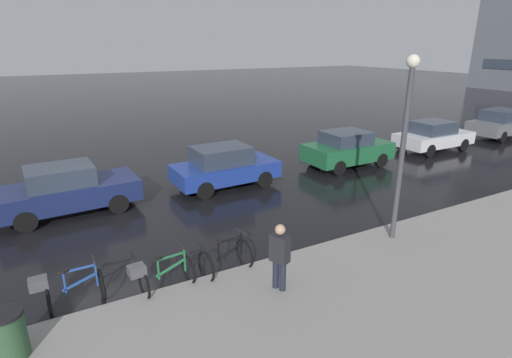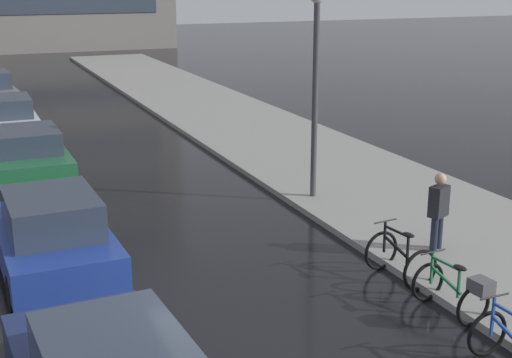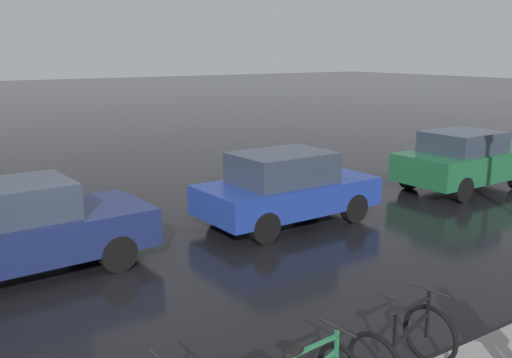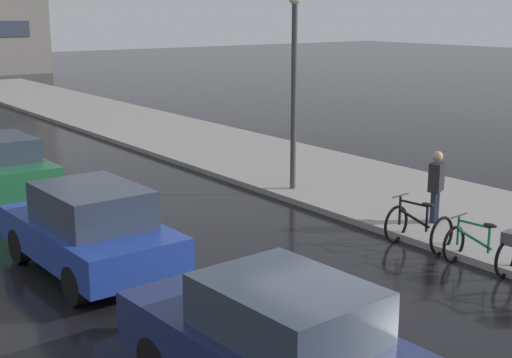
{
  "view_description": "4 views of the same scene",
  "coord_description": "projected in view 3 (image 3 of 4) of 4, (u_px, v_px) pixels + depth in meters",
  "views": [
    {
      "loc": [
        11.14,
        -1.27,
        5.18
      ],
      "look_at": [
        1.69,
        3.87,
        1.53
      ],
      "focal_mm": 28.0,
      "sensor_mm": 36.0,
      "label": 1
    },
    {
      "loc": [
        -3.37,
        -7.77,
        5.23
      ],
      "look_at": [
        1.39,
        3.5,
        1.73
      ],
      "focal_mm": 50.0,
      "sensor_mm": 36.0,
      "label": 2
    },
    {
      "loc": [
        7.52,
        -2.61,
        3.69
      ],
      "look_at": [
        -0.65,
        2.82,
        1.47
      ],
      "focal_mm": 40.0,
      "sensor_mm": 36.0,
      "label": 3
    },
    {
      "loc": [
        -6.75,
        -6.72,
        4.52
      ],
      "look_at": [
        0.5,
        3.2,
        1.59
      ],
      "focal_mm": 50.0,
      "sensor_mm": 36.0,
      "label": 4
    }
  ],
  "objects": [
    {
      "name": "car_green",
      "position": [
        464.0,
        160.0,
        15.36
      ],
      "size": [
        1.93,
        3.88,
        1.59
      ],
      "color": "#1E6038",
      "rests_on": "ground"
    },
    {
      "name": "ground_plane",
      "position": [
        120.0,
        309.0,
        8.33
      ],
      "size": [
        140.0,
        140.0,
        0.0
      ],
      "primitive_type": "plane",
      "color": "black"
    },
    {
      "name": "car_blue",
      "position": [
        286.0,
        188.0,
        12.31
      ],
      "size": [
        1.95,
        3.97,
        1.58
      ],
      "color": "navy",
      "rests_on": "ground"
    },
    {
      "name": "bicycle_third",
      "position": [
        404.0,
        346.0,
        6.46
      ],
      "size": [
        0.87,
        1.18,
        0.99
      ],
      "color": "black",
      "rests_on": "ground"
    },
    {
      "name": "car_navy",
      "position": [
        20.0,
        230.0,
        9.43
      ],
      "size": [
        2.02,
        4.32,
        1.59
      ],
      "color": "navy",
      "rests_on": "ground"
    }
  ]
}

